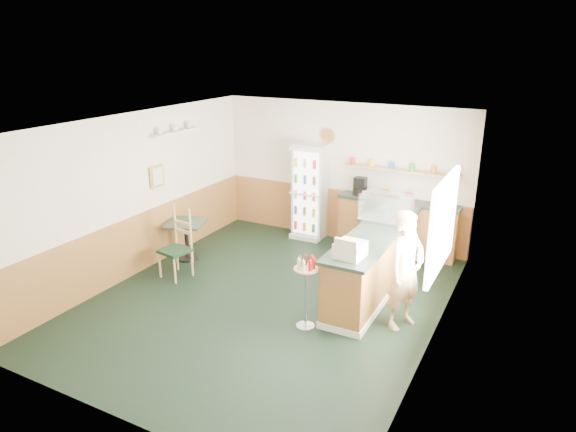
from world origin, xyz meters
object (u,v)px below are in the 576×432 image
Objects in this scene: display_case at (386,208)px; cafe_chair at (178,241)px; cash_register at (350,250)px; shopkeeper at (406,270)px; condiment_stand at (306,282)px; cafe_table at (186,233)px; drinks_fridge at (310,192)px.

display_case reaches higher than cafe_chair.
cash_register is at bearing 7.06° from cafe_chair.
shopkeeper is 1.36m from condiment_stand.
display_case is 2.14× the size of cash_register.
cafe_chair is (-3.10, -1.42, -0.62)m from display_case.
shopkeeper is 1.62× the size of condiment_stand.
display_case is at bearing 13.89° from cafe_table.
display_case is at bearing 76.35° from condiment_stand.
cafe_chair reaches higher than cafe_table.
shopkeeper reaches higher than cash_register.
cafe_table is (-1.48, -2.06, -0.44)m from drinks_fridge.
condiment_stand is 1.26× the size of cafe_table.
condiment_stand reaches higher than cafe_table.
condiment_stand is (-1.18, -0.67, -0.16)m from shopkeeper.
cafe_table is (-2.92, 1.12, -0.18)m from condiment_stand.
cafe_table is 0.66m from cafe_chair.
display_case is at bearing -32.31° from drinks_fridge.
drinks_fridge is 1.60× the size of cafe_chair.
cash_register is 0.81m from shopkeeper.
cash_register reaches higher than condiment_stand.
drinks_fridge is at bearing 70.48° from shopkeeper.
drinks_fridge reaches higher than display_case.
drinks_fridge reaches higher than cash_register.
display_case reaches higher than cafe_table.
cash_register is 0.37× the size of condiment_stand.
display_case is 1.59m from cash_register.
shopkeeper is (0.70, -1.30, -0.40)m from display_case.
cafe_chair is at bearing 116.12° from shopkeeper.
cash_register is 0.74m from condiment_stand.
condiment_stand is at bearing -1.54° from cafe_chair.
cash_register reaches higher than cafe_table.
condiment_stand is 0.88× the size of cafe_chair.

